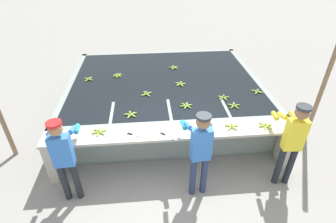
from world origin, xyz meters
name	(u,v)px	position (x,y,z in m)	size (l,w,h in m)	color
ground_plane	(174,176)	(0.00, 0.00, 0.00)	(80.00, 80.00, 0.00)	gray
wash_tank	(164,95)	(0.00, 2.36, 0.45)	(4.66, 3.85, 0.91)	gray
work_ledge	(173,143)	(0.00, 0.23, 0.65)	(4.66, 0.45, 0.91)	#B7B2A3
worker_0	(63,154)	(-1.80, -0.29, 0.98)	(0.42, 0.72, 1.62)	#1E2328
worker_1	(200,148)	(0.37, -0.37, 1.01)	(0.45, 0.73, 1.66)	navy
worker_2	(293,138)	(1.96, -0.28, 1.02)	(0.44, 0.73, 1.68)	#1E2328
banana_bunch_floating_0	(131,114)	(-0.79, 0.83, 0.92)	(0.27, 0.28, 0.08)	#8CB738
banana_bunch_floating_1	(257,91)	(2.05, 1.51, 0.92)	(0.25, 0.25, 0.08)	#9EC642
banana_bunch_floating_2	(186,106)	(0.36, 1.06, 0.92)	(0.28, 0.27, 0.08)	#75A333
banana_bunch_floating_3	(234,106)	(1.35, 0.97, 0.92)	(0.27, 0.27, 0.08)	#75A333
banana_bunch_floating_4	(118,75)	(-1.17, 2.66, 0.92)	(0.28, 0.28, 0.08)	#7FAD33
banana_bunch_floating_5	(174,68)	(0.31, 3.01, 0.92)	(0.27, 0.28, 0.08)	#8CB738
banana_bunch_floating_6	(223,97)	(1.22, 1.32, 0.92)	(0.27, 0.28, 0.08)	#75A333
banana_bunch_floating_7	(180,84)	(0.37, 2.05, 0.92)	(0.27, 0.28, 0.08)	#9EC642
banana_bunch_floating_8	(147,94)	(-0.45, 1.63, 0.92)	(0.26, 0.26, 0.08)	#93BC3D
banana_bunch_floating_9	(88,79)	(-1.87, 2.50, 0.92)	(0.26, 0.26, 0.08)	#93BC3D
banana_bunch_ledge_0	(232,126)	(1.09, 0.26, 0.93)	(0.27, 0.27, 0.08)	#93BC3D
banana_bunch_ledge_1	(99,132)	(-1.33, 0.32, 0.93)	(0.28, 0.28, 0.08)	#8CB738
banana_bunch_ledge_2	(265,125)	(1.72, 0.23, 0.93)	(0.28, 0.27, 0.08)	#9EC642
knife_0	(166,135)	(-0.14, 0.12, 0.92)	(0.28, 0.25, 0.02)	silver
knife_1	(133,135)	(-0.72, 0.19, 0.92)	(0.33, 0.18, 0.02)	silver
support_post_right	(328,73)	(3.14, 0.92, 1.60)	(0.09, 0.09, 3.20)	#846647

